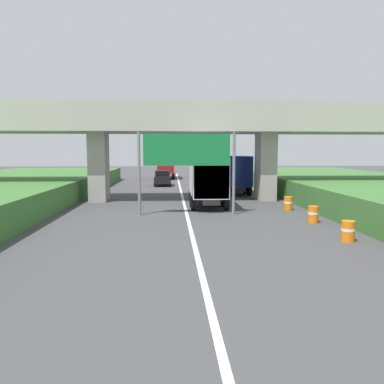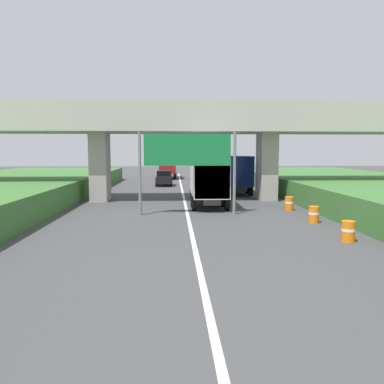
% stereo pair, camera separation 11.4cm
% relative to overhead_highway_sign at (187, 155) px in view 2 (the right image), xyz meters
% --- Properties ---
extents(lane_centre_stripe, '(0.20, 85.31, 0.01)m').
position_rel_overhead_highway_sign_xyz_m(lane_centre_stripe, '(0.00, 1.32, -3.64)').
color(lane_centre_stripe, white).
rests_on(lane_centre_stripe, ground).
extents(overpass_bridge, '(40.00, 4.80, 7.48)m').
position_rel_overhead_highway_sign_xyz_m(overpass_bridge, '(0.00, 6.98, 1.97)').
color(overpass_bridge, '#ADA89E').
rests_on(overpass_bridge, ground).
extents(overhead_highway_sign, '(5.88, 0.18, 4.98)m').
position_rel_overhead_highway_sign_xyz_m(overhead_highway_sign, '(0.00, 0.00, 0.00)').
color(overhead_highway_sign, slate).
rests_on(overhead_highway_sign, ground).
extents(truck_blue, '(2.44, 7.30, 3.44)m').
position_rel_overhead_highway_sign_xyz_m(truck_blue, '(4.76, 12.07, -1.71)').
color(truck_blue, black).
rests_on(truck_blue, ground).
extents(truck_silver, '(2.44, 7.30, 3.44)m').
position_rel_overhead_highway_sign_xyz_m(truck_silver, '(1.56, 3.93, -1.71)').
color(truck_silver, black).
rests_on(truck_silver, ground).
extents(truck_red, '(2.44, 7.30, 3.44)m').
position_rel_overhead_highway_sign_xyz_m(truck_red, '(-1.69, 31.94, -1.71)').
color(truck_red, black).
rests_on(truck_red, ground).
extents(car_black, '(1.86, 4.10, 1.72)m').
position_rel_overhead_highway_sign_xyz_m(car_black, '(-1.92, 20.18, -2.78)').
color(car_black, black).
rests_on(car_black, ground).
extents(construction_barrel_2, '(0.57, 0.57, 0.90)m').
position_rel_overhead_highway_sign_xyz_m(construction_barrel_2, '(6.57, -7.35, -3.18)').
color(construction_barrel_2, orange).
rests_on(construction_barrel_2, ground).
extents(construction_barrel_3, '(0.57, 0.57, 0.90)m').
position_rel_overhead_highway_sign_xyz_m(construction_barrel_3, '(6.70, -2.97, -3.18)').
color(construction_barrel_3, orange).
rests_on(construction_barrel_3, ground).
extents(construction_barrel_4, '(0.57, 0.57, 0.90)m').
position_rel_overhead_highway_sign_xyz_m(construction_barrel_4, '(6.69, 1.42, -3.18)').
color(construction_barrel_4, orange).
rests_on(construction_barrel_4, ground).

